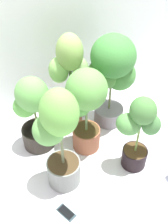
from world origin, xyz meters
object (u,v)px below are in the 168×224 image
cell_phone (66,212)px  potted_plant_front_right (138,131)px  potted_plant_back_right (112,71)px  potted_plant_back_center (70,76)px  potted_plant_center (85,104)px  potted_plant_back_left (34,113)px  potted_plant_front_left (59,137)px

cell_phone → potted_plant_front_right: bearing=-8.2°
potted_plant_back_right → potted_plant_back_center: size_ratio=0.97×
potted_plant_center → potted_plant_back_center: 0.32m
potted_plant_back_center → cell_phone: 1.06m
potted_plant_back_left → potted_plant_front_right: size_ratio=1.01×
potted_plant_back_left → potted_plant_center: (0.37, -0.17, 0.12)m
potted_plant_center → cell_phone: size_ratio=4.85×
potted_plant_back_center → potted_plant_back_left: bearing=-157.7°
potted_plant_front_left → potted_plant_back_center: bearing=65.2°
potted_plant_center → potted_plant_back_right: (0.33, 0.23, 0.08)m
potted_plant_back_left → potted_plant_center: potted_plant_center is taller
potted_plant_back_right → potted_plant_front_right: size_ratio=1.28×
potted_plant_back_right → potted_plant_center: bearing=-145.1°
potted_plant_back_left → potted_plant_back_center: potted_plant_back_center is taller
potted_plant_back_left → potted_plant_back_right: bearing=5.1°
potted_plant_front_right → cell_phone: size_ratio=4.28×
cell_phone → potted_plant_front_left: bearing=50.6°
cell_phone → potted_plant_back_center: bearing=41.3°
potted_plant_back_left → potted_plant_front_right: bearing=-35.4°
potted_plant_back_right → potted_plant_front_right: 0.57m
potted_plant_front_right → potted_plant_back_center: bearing=116.5°
potted_plant_front_left → potted_plant_front_right: 0.59m
potted_plant_center → cell_phone: (-0.33, -0.54, -0.48)m
potted_plant_front_left → potted_plant_center: bearing=43.9°
potted_plant_back_left → cell_phone: (0.04, -0.71, -0.36)m
potted_plant_center → cell_phone: potted_plant_center is taller
potted_plant_back_right → potted_plant_front_left: bearing=-140.6°
potted_plant_back_left → potted_plant_center: bearing=-24.0°
potted_plant_center → potted_plant_back_left: bearing=156.0°
potted_plant_back_center → cell_phone: potted_plant_back_center is taller
potted_plant_center → cell_phone: bearing=-121.7°
potted_plant_back_left → potted_plant_center: size_ratio=0.89×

